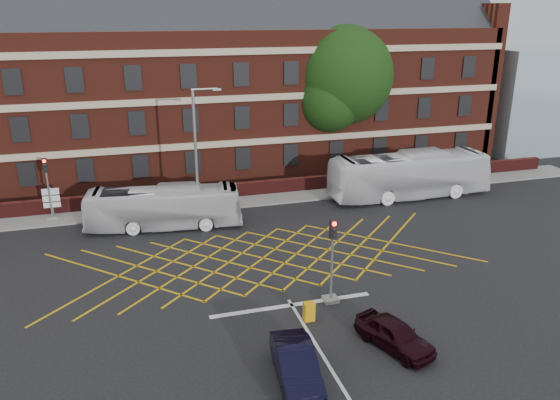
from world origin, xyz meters
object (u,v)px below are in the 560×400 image
object	(u,v)px
direction_signs	(51,199)
utility_cabinet	(309,311)
traffic_light_near	(332,269)
bus_left	(164,207)
bus_right	(410,175)
car_maroon	(395,334)
deciduous_tree	(343,82)
traffic_light_far	(49,195)
car_navy	(296,365)
street_lamp	(198,180)

from	to	relation	value
direction_signs	utility_cabinet	distance (m)	21.25
traffic_light_near	bus_left	bearing A→B (deg)	119.87
bus_right	car_maroon	distance (m)	20.24
deciduous_tree	traffic_light_far	xyz separation A→B (m)	(-23.14, -5.36, -5.97)
car_navy	utility_cabinet	distance (m)	4.39
direction_signs	traffic_light_far	bearing A→B (deg)	-102.82
bus_right	direction_signs	world-z (taller)	bus_right
deciduous_tree	utility_cabinet	distance (m)	25.74
direction_signs	street_lamp	bearing A→B (deg)	-22.55
street_lamp	direction_signs	distance (m)	10.38
traffic_light_near	direction_signs	bearing A→B (deg)	131.56
traffic_light_near	utility_cabinet	xyz separation A→B (m)	(-1.58, -1.31, -1.32)
traffic_light_far	direction_signs	world-z (taller)	traffic_light_far
car_navy	street_lamp	bearing A→B (deg)	100.09
car_navy	bus_right	bearing A→B (deg)	57.32
bus_right	traffic_light_far	xyz separation A→B (m)	(-25.50, 2.54, 0.04)
bus_left	direction_signs	world-z (taller)	bus_left
car_navy	street_lamp	world-z (taller)	street_lamp
bus_right	traffic_light_near	distance (m)	17.35
car_maroon	utility_cabinet	xyz separation A→B (m)	(-2.73, 3.03, -0.19)
bus_right	utility_cabinet	xyz separation A→B (m)	(-12.97, -14.39, -1.28)
bus_left	street_lamp	xyz separation A→B (m)	(2.29, -0.07, 1.68)
bus_left	deciduous_tree	size ratio (longest dim) A/B	0.80
traffic_light_near	traffic_light_far	size ratio (longest dim) A/B	1.00
bus_right	deciduous_tree	distance (m)	10.20
traffic_light_far	direction_signs	bearing A→B (deg)	77.18
bus_right	deciduous_tree	bearing A→B (deg)	16.61
bus_left	street_lamp	distance (m)	2.84
traffic_light_near	street_lamp	xyz separation A→B (m)	(-4.60, 11.93, 1.30)
bus_left	deciduous_tree	distance (m)	19.34
bus_right	car_maroon	xyz separation A→B (m)	(-10.24, -17.43, -1.09)
bus_left	utility_cabinet	world-z (taller)	bus_left
utility_cabinet	traffic_light_far	bearing A→B (deg)	126.52
bus_left	car_navy	bearing A→B (deg)	-160.83
bus_right	bus_left	bearing A→B (deg)	93.34
direction_signs	car_navy	bearing A→B (deg)	-63.37
car_maroon	bus_right	bearing A→B (deg)	38.92
car_navy	street_lamp	distance (m)	17.39
traffic_light_far	street_lamp	size ratio (longest dim) A/B	0.48
car_maroon	direction_signs	xyz separation A→B (m)	(-15.21, 20.20, 0.75)
deciduous_tree	traffic_light_near	xyz separation A→B (m)	(-9.02, -20.99, -5.97)
car_maroon	street_lamp	size ratio (longest dim) A/B	0.42
deciduous_tree	street_lamp	world-z (taller)	deciduous_tree
bus_right	utility_cabinet	size ratio (longest dim) A/B	14.00
bus_right	traffic_light_near	size ratio (longest dim) A/B	2.89
bus_right	direction_signs	size ratio (longest dim) A/B	5.63
bus_left	deciduous_tree	xyz separation A→B (m)	(15.91, 8.98, 6.34)
bus_left	traffic_light_near	size ratio (longest dim) A/B	2.34
car_maroon	street_lamp	world-z (taller)	street_lamp
bus_right	car_maroon	size ratio (longest dim) A/B	3.34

